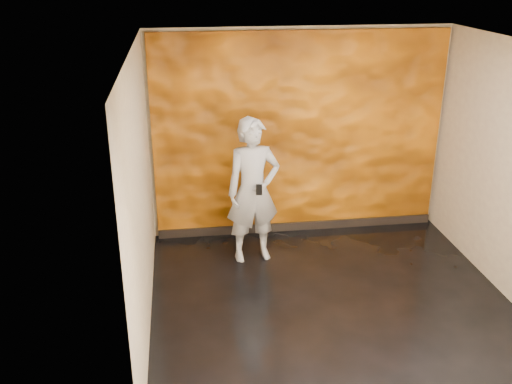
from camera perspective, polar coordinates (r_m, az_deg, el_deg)
name	(u,v)px	position (r m, az deg, el deg)	size (l,w,h in m)	color
room	(339,188)	(5.89, 8.33, 0.43)	(4.02, 4.02, 2.81)	black
feature_wall	(299,136)	(7.69, 4.36, 5.63)	(3.90, 0.06, 2.75)	orange
baseboard	(297,226)	(8.13, 4.15, -3.41)	(3.90, 0.04, 0.12)	black
man	(253,191)	(7.03, -0.29, 0.12)	(0.67, 0.44, 1.84)	#8F939E
phone	(259,190)	(6.74, 0.31, 0.23)	(0.07, 0.01, 0.14)	black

